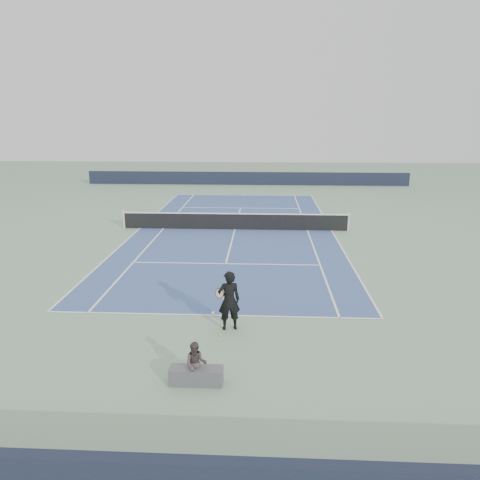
{
  "coord_description": "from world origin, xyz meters",
  "views": [
    {
      "loc": [
        1.63,
        -25.88,
        6.3
      ],
      "look_at": [
        0.62,
        -6.41,
        1.1
      ],
      "focal_mm": 35.0,
      "sensor_mm": 36.0,
      "label": 1
    }
  ],
  "objects_px": {
    "tennis_net": "(235,221)",
    "tennis_player": "(229,300)",
    "spectator_bench": "(196,369)",
    "tennis_ball": "(220,335)"
  },
  "relations": [
    {
      "from": "spectator_bench",
      "to": "tennis_net",
      "type": "bearing_deg",
      "value": 90.18
    },
    {
      "from": "tennis_ball",
      "to": "spectator_bench",
      "type": "xyz_separation_m",
      "value": [
        -0.34,
        -2.55,
        0.34
      ]
    },
    {
      "from": "tennis_player",
      "to": "spectator_bench",
      "type": "bearing_deg",
      "value": -100.66
    },
    {
      "from": "tennis_net",
      "to": "tennis_player",
      "type": "distance_m",
      "value": 12.84
    },
    {
      "from": "tennis_player",
      "to": "spectator_bench",
      "type": "distance_m",
      "value": 3.15
    },
    {
      "from": "tennis_net",
      "to": "spectator_bench",
      "type": "height_order",
      "value": "spectator_bench"
    },
    {
      "from": "tennis_ball",
      "to": "tennis_net",
      "type": "bearing_deg",
      "value": 91.67
    },
    {
      "from": "tennis_ball",
      "to": "spectator_bench",
      "type": "height_order",
      "value": "spectator_bench"
    },
    {
      "from": "tennis_net",
      "to": "tennis_player",
      "type": "xyz_separation_m",
      "value": [
        0.62,
        -12.82,
        0.42
      ]
    },
    {
      "from": "tennis_net",
      "to": "tennis_ball",
      "type": "relative_size",
      "value": 189.6
    }
  ]
}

